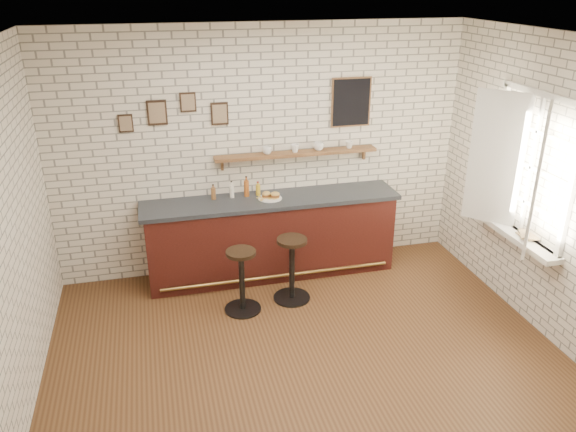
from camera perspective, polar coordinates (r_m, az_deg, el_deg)
name	(u,v)px	position (r m, az deg, el deg)	size (l,w,h in m)	color
ground	(306,353)	(5.75, 1.82, -13.76)	(5.00, 5.00, 0.00)	brown
bar_counter	(272,236)	(6.92, -1.68, -2.07)	(3.10, 0.65, 1.01)	#431612
sandwich_plate	(270,198)	(6.70, -1.85, 1.82)	(0.28, 0.28, 0.01)	white
ciabatta_sandwich	(271,195)	(6.69, -1.77, 2.16)	(0.23, 0.16, 0.07)	#D8AE58
potato_chips	(269,198)	(6.69, -1.99, 1.87)	(0.26, 0.18, 0.00)	gold
bitters_bottle_brown	(213,193)	(6.72, -7.58, 2.31)	(0.06, 0.06, 0.19)	brown
bitters_bottle_white	(232,191)	(6.74, -5.73, 2.56)	(0.05, 0.05, 0.21)	silver
bitters_bottle_amber	(247,188)	(6.76, -4.24, 2.84)	(0.06, 0.06, 0.25)	#AD541C
condiment_bottle_yellow	(258,190)	(6.79, -3.06, 2.70)	(0.05, 0.05, 0.17)	gold
bar_stool_left	(242,279)	(6.22, -4.71, -6.38)	(0.43, 0.43, 0.74)	black
bar_stool_right	(292,267)	(6.40, 0.40, -5.21)	(0.44, 0.44, 0.77)	black
wall_shelf	(297,154)	(6.83, 0.88, 6.35)	(2.00, 0.18, 0.18)	brown
shelf_cup_a	(267,150)	(6.73, -2.14, 6.69)	(0.12, 0.12, 0.09)	white
shelf_cup_b	(295,148)	(6.80, 0.72, 6.90)	(0.10, 0.10, 0.10)	white
shelf_cup_c	(319,146)	(6.88, 3.13, 7.08)	(0.13, 0.13, 0.10)	white
shelf_cup_d	(349,145)	(7.01, 6.25, 7.22)	(0.09, 0.09, 0.09)	white
back_wall_decor	(281,106)	(6.72, -0.73, 11.08)	(2.96, 0.02, 0.56)	black
window_sill	(514,234)	(6.51, 21.96, -1.73)	(0.20, 1.35, 0.06)	white
casement_window	(522,168)	(6.23, 22.66, 4.50)	(0.40, 1.30, 1.56)	white
book_lower	(521,237)	(6.37, 22.62, -1.97)	(0.16, 0.22, 0.02)	tan
book_upper	(520,234)	(6.39, 22.47, -1.68)	(0.18, 0.25, 0.02)	tan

